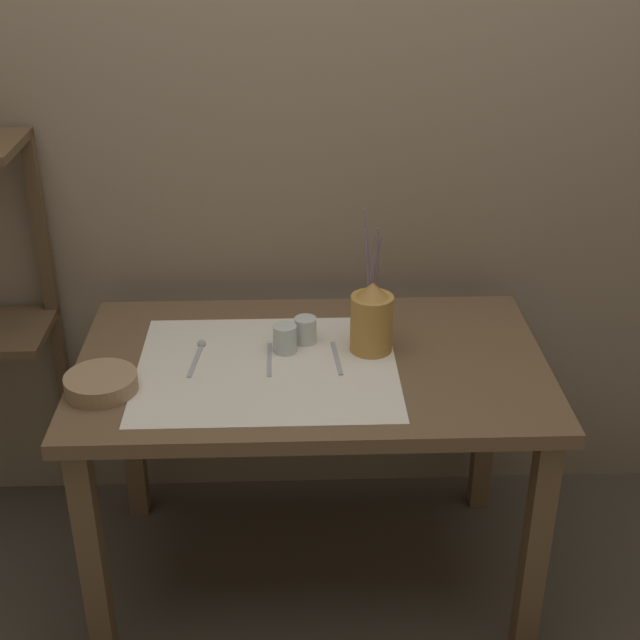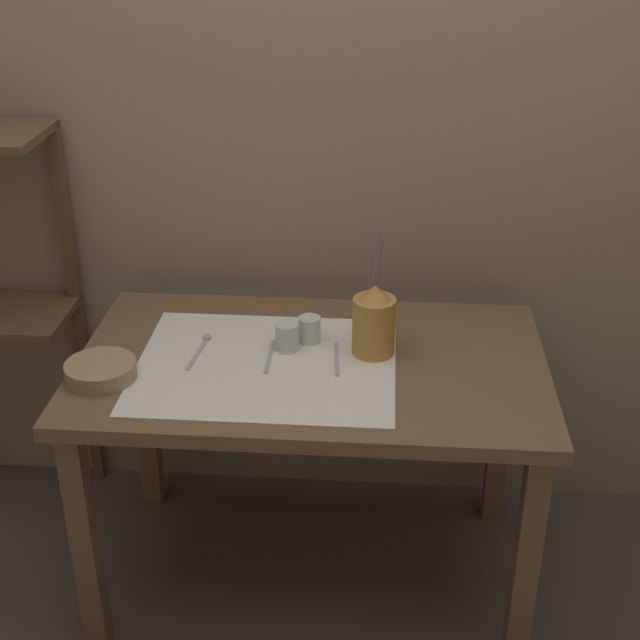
{
  "view_description": "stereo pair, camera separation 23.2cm",
  "coord_description": "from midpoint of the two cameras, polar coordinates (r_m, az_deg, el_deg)",
  "views": [
    {
      "loc": [
        -0.05,
        -2.07,
        1.92
      ],
      "look_at": [
        0.02,
        0.0,
        0.86
      ],
      "focal_mm": 50.0,
      "sensor_mm": 36.0,
      "label": 1
    },
    {
      "loc": [
        0.18,
        -2.06,
        1.92
      ],
      "look_at": [
        0.02,
        0.0,
        0.86
      ],
      "focal_mm": 50.0,
      "sensor_mm": 36.0,
      "label": 2
    }
  ],
  "objects": [
    {
      "name": "linen_cloth",
      "position": [
        2.35,
        -6.23,
        -3.12
      ],
      "size": [
        0.68,
        0.56,
        0.0
      ],
      "color": "silver",
      "rests_on": "wooden_table"
    },
    {
      "name": "glass_tumbler_far",
      "position": [
        2.44,
        -3.65,
        -0.72
      ],
      "size": [
        0.06,
        0.06,
        0.07
      ],
      "color": "silver",
      "rests_on": "wooden_table"
    },
    {
      "name": "fork_inner",
      "position": [
        2.38,
        -6.05,
        -2.58
      ],
      "size": [
        0.01,
        0.18,
        0.0
      ],
      "color": "#A8A8AD",
      "rests_on": "wooden_table"
    },
    {
      "name": "fork_outer",
      "position": [
        2.37,
        -1.72,
        -2.5
      ],
      "size": [
        0.03,
        0.18,
        0.0
      ],
      "color": "#A8A8AD",
      "rests_on": "wooden_table"
    },
    {
      "name": "wooden_table",
      "position": [
        2.43,
        -3.28,
        -4.69
      ],
      "size": [
        1.25,
        0.75,
        0.74
      ],
      "color": "brown",
      "rests_on": "ground_plane"
    },
    {
      "name": "glass_tumbler_near",
      "position": [
        2.4,
        -5.03,
        -1.26
      ],
      "size": [
        0.06,
        0.06,
        0.08
      ],
      "color": "silver",
      "rests_on": "wooden_table"
    },
    {
      "name": "wooden_bowl",
      "position": [
        2.32,
        -16.65,
        -3.99
      ],
      "size": [
        0.18,
        0.18,
        0.05
      ],
      "color": "#9E7F5B",
      "rests_on": "wooden_table"
    },
    {
      "name": "ground_plane",
      "position": [
        2.82,
        -2.92,
        -15.9
      ],
      "size": [
        12.0,
        12.0,
        0.0
      ],
      "primitive_type": "plane",
      "color": "#473F35"
    },
    {
      "name": "stone_wall_back",
      "position": [
        2.65,
        -3.43,
        11.25
      ],
      "size": [
        7.0,
        0.06,
        2.4
      ],
      "color": "gray",
      "rests_on": "ground_plane"
    },
    {
      "name": "pitcher_with_flowers",
      "position": [
        2.37,
        0.55,
        -0.03
      ],
      "size": [
        0.12,
        0.12,
        0.4
      ],
      "color": "#B7843D",
      "rests_on": "wooden_table"
    },
    {
      "name": "spoon_outer",
      "position": [
        2.45,
        -10.44,
        -1.99
      ],
      "size": [
        0.04,
        0.19,
        0.02
      ],
      "color": "#A8A8AD",
      "rests_on": "wooden_table"
    }
  ]
}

